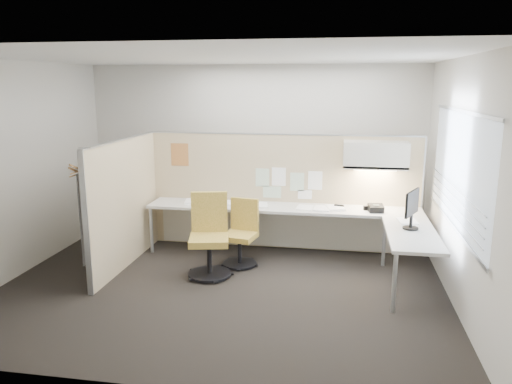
% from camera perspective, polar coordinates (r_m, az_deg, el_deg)
% --- Properties ---
extents(floor, '(5.50, 4.50, 0.01)m').
position_cam_1_polar(floor, '(6.47, -3.74, -10.49)').
color(floor, black).
rests_on(floor, ground).
extents(ceiling, '(5.50, 4.50, 0.01)m').
position_cam_1_polar(ceiling, '(5.97, -4.12, 15.21)').
color(ceiling, white).
rests_on(ceiling, wall_back).
extents(wall_back, '(5.50, 0.02, 2.80)m').
position_cam_1_polar(wall_back, '(8.24, -0.23, 4.64)').
color(wall_back, beige).
rests_on(wall_back, ground).
extents(wall_front, '(5.50, 0.02, 2.80)m').
position_cam_1_polar(wall_front, '(3.97, -11.59, -4.01)').
color(wall_front, beige).
rests_on(wall_front, ground).
extents(wall_left, '(0.02, 4.50, 2.80)m').
position_cam_1_polar(wall_left, '(7.22, -25.66, 2.33)').
color(wall_left, beige).
rests_on(wall_left, ground).
extents(wall_right, '(0.02, 4.50, 2.80)m').
position_cam_1_polar(wall_right, '(6.05, 22.31, 0.90)').
color(wall_right, beige).
rests_on(wall_right, ground).
extents(window_pane, '(0.01, 2.80, 1.30)m').
position_cam_1_polar(window_pane, '(6.02, 22.19, 2.31)').
color(window_pane, '#8F99A6').
rests_on(window_pane, wall_right).
extents(partition_back, '(4.10, 0.06, 1.75)m').
position_cam_1_polar(partition_back, '(7.62, 3.00, -0.02)').
color(partition_back, '#C8B28A').
rests_on(partition_back, floor).
extents(partition_left, '(0.06, 2.20, 1.75)m').
position_cam_1_polar(partition_left, '(7.13, -14.70, -1.28)').
color(partition_left, '#C8B28A').
rests_on(partition_left, floor).
extents(desk, '(4.00, 2.07, 0.73)m').
position_cam_1_polar(desk, '(7.19, 5.54, -3.05)').
color(desk, beige).
rests_on(desk, floor).
extents(overhead_bin, '(0.90, 0.36, 0.38)m').
position_cam_1_polar(overhead_bin, '(7.27, 13.51, 4.14)').
color(overhead_bin, beige).
rests_on(overhead_bin, partition_back).
extents(task_light_strip, '(0.60, 0.06, 0.02)m').
position_cam_1_polar(task_light_strip, '(7.30, 13.43, 2.51)').
color(task_light_strip, '#FFEABF').
rests_on(task_light_strip, overhead_bin).
extents(pinned_papers, '(1.01, 0.00, 0.47)m').
position_cam_1_polar(pinned_papers, '(7.55, 3.58, 1.08)').
color(pinned_papers, '#8CBF8C').
rests_on(pinned_papers, partition_back).
extents(poster, '(0.28, 0.00, 0.35)m').
position_cam_1_polar(poster, '(7.84, -8.71, 4.25)').
color(poster, orange).
rests_on(poster, partition_back).
extents(chair_left, '(0.60, 0.62, 1.08)m').
position_cam_1_polar(chair_left, '(6.63, -5.36, -5.26)').
color(chair_left, black).
rests_on(chair_left, floor).
extents(chair_right, '(0.49, 0.51, 0.91)m').
position_cam_1_polar(chair_right, '(7.01, -1.70, -4.92)').
color(chair_right, black).
rests_on(chair_right, floor).
extents(monitor, '(0.21, 0.43, 0.49)m').
position_cam_1_polar(monitor, '(6.42, 17.39, -1.67)').
color(monitor, black).
rests_on(monitor, desk).
extents(phone, '(0.23, 0.22, 0.12)m').
position_cam_1_polar(phone, '(7.21, 13.51, -1.82)').
color(phone, black).
rests_on(phone, desk).
extents(stapler, '(0.15, 0.07, 0.05)m').
position_cam_1_polar(stapler, '(7.34, 9.47, -1.62)').
color(stapler, black).
rests_on(stapler, desk).
extents(tape_dispenser, '(0.11, 0.08, 0.06)m').
position_cam_1_polar(tape_dispenser, '(7.30, 12.57, -1.79)').
color(tape_dispenser, black).
rests_on(tape_dispenser, desk).
extents(coat_hook, '(0.18, 0.48, 1.43)m').
position_cam_1_polar(coat_hook, '(6.18, -19.45, 1.43)').
color(coat_hook, silver).
rests_on(coat_hook, partition_left).
extents(paper_stack_0, '(0.28, 0.34, 0.03)m').
position_cam_1_polar(paper_stack_0, '(7.64, -7.19, -1.06)').
color(paper_stack_0, white).
rests_on(paper_stack_0, desk).
extents(paper_stack_1, '(0.25, 0.32, 0.02)m').
position_cam_1_polar(paper_stack_1, '(7.53, -2.75, -1.25)').
color(paper_stack_1, white).
rests_on(paper_stack_1, desk).
extents(paper_stack_2, '(0.28, 0.34, 0.03)m').
position_cam_1_polar(paper_stack_2, '(7.32, 0.41, -1.54)').
color(paper_stack_2, white).
rests_on(paper_stack_2, desk).
extents(paper_stack_3, '(0.25, 0.32, 0.01)m').
position_cam_1_polar(paper_stack_3, '(7.28, 5.62, -1.78)').
color(paper_stack_3, white).
rests_on(paper_stack_3, desk).
extents(paper_stack_4, '(0.30, 0.35, 0.03)m').
position_cam_1_polar(paper_stack_4, '(7.28, 9.04, -1.80)').
color(paper_stack_4, white).
rests_on(paper_stack_4, desk).
extents(paper_stack_5, '(0.26, 0.32, 0.02)m').
position_cam_1_polar(paper_stack_5, '(6.81, 16.91, -3.21)').
color(paper_stack_5, white).
rests_on(paper_stack_5, desk).
extents(paper_stack_6, '(0.26, 0.32, 0.02)m').
position_cam_1_polar(paper_stack_6, '(7.22, 7.57, -1.90)').
color(paper_stack_6, white).
rests_on(paper_stack_6, desk).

